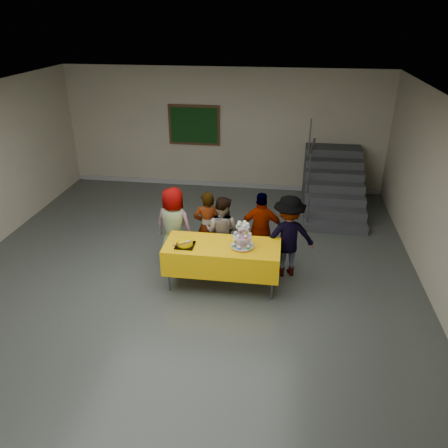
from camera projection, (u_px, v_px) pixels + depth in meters
The scene contains 11 objects.
room_shell at pixel (173, 172), 6.17m from camera, with size 10.00×10.04×3.02m.
bake_table at pixel (222, 256), 7.16m from camera, with size 1.88×0.78×0.77m.
cupcake_stand at pixel (243, 237), 6.91m from camera, with size 0.38×0.38×0.44m.
bear_cake at pixel (185, 242), 7.01m from camera, with size 0.32×0.36×0.12m.
schoolchild_a at pixel (174, 226), 7.78m from camera, with size 0.71×0.46×1.45m, color slate.
schoolchild_b at pixel (207, 227), 7.85m from camera, with size 0.50×0.32×1.36m, color slate.
schoolchild_c at pixel (222, 232), 7.71m from camera, with size 0.65×0.50×1.33m, color slate.
schoolchild_d at pixel (261, 230), 7.71m from camera, with size 0.82×0.34×1.39m, color slate.
schoolchild_e at pixel (288, 236), 7.41m from camera, with size 0.95×0.54×1.47m, color slate.
staircase at pixel (332, 186), 10.20m from camera, with size 1.30×2.40×2.04m.
noticeboard at pixel (194, 125), 10.89m from camera, with size 1.30×0.05×1.00m.
Camera 1 is at (1.54, -5.69, 4.19)m, focal length 35.00 mm.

